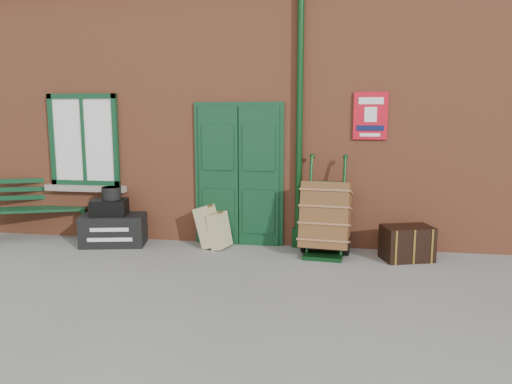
% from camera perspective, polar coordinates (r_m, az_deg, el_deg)
% --- Properties ---
extents(ground, '(80.00, 80.00, 0.00)m').
position_cam_1_polar(ground, '(6.67, -1.88, -9.31)').
color(ground, gray).
rests_on(ground, ground).
extents(station_building, '(10.30, 4.30, 4.36)m').
position_cam_1_polar(station_building, '(9.77, 2.12, 9.49)').
color(station_building, '#A25334').
rests_on(station_building, ground).
extents(bench, '(1.74, 1.06, 1.03)m').
position_cam_1_polar(bench, '(9.18, -23.84, -1.61)').
color(bench, '#0F3A1F').
rests_on(bench, ground).
extents(houdini_trunk, '(1.07, 0.74, 0.49)m').
position_cam_1_polar(houdini_trunk, '(8.29, -15.96, -4.19)').
color(houdini_trunk, black).
rests_on(houdini_trunk, ground).
extents(strongbox, '(0.61, 0.50, 0.25)m').
position_cam_1_polar(strongbox, '(8.24, -16.39, -1.67)').
color(strongbox, black).
rests_on(strongbox, houdini_trunk).
extents(hatbox, '(0.35, 0.35, 0.20)m').
position_cam_1_polar(hatbox, '(8.21, -16.18, -0.13)').
color(hatbox, black).
rests_on(hatbox, strongbox).
extents(suitcase_back, '(0.45, 0.53, 0.66)m').
position_cam_1_polar(suitcase_back, '(7.91, -5.35, -3.86)').
color(suitcase_back, tan).
rests_on(suitcase_back, ground).
extents(suitcase_front, '(0.36, 0.46, 0.57)m').
position_cam_1_polar(suitcase_front, '(7.81, -4.20, -4.38)').
color(suitcase_front, tan).
rests_on(suitcase_front, ground).
extents(porter_trolley, '(0.77, 0.82, 1.45)m').
position_cam_1_polar(porter_trolley, '(7.45, 7.94, -2.93)').
color(porter_trolley, '#0C3314').
rests_on(porter_trolley, ground).
extents(dark_trunk, '(0.79, 0.64, 0.49)m').
position_cam_1_polar(dark_trunk, '(7.51, 16.87, -5.61)').
color(dark_trunk, black).
rests_on(dark_trunk, ground).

